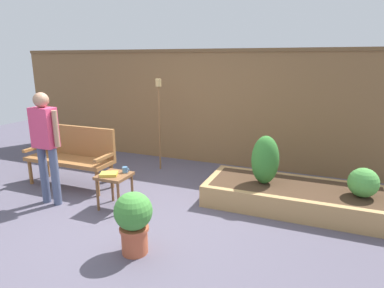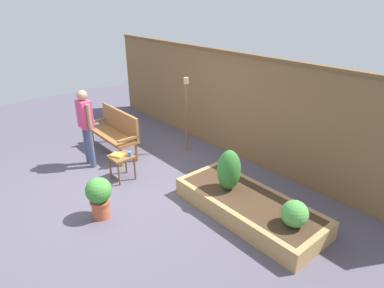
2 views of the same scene
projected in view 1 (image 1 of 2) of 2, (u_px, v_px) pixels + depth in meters
The scene contains 12 objects.
ground_plane at pixel (134, 217), 4.24m from camera, with size 14.00×14.00×0.00m, color #514C5B.
fence_back at pixel (204, 107), 6.29m from camera, with size 8.40×0.14×2.16m.
garden_bench at pixel (73, 152), 5.25m from camera, with size 1.44×0.48×0.94m.
side_table at pixel (115, 180), 4.42m from camera, with size 0.40×0.40×0.48m.
cup_on_table at pixel (125, 170), 4.46m from camera, with size 0.11×0.07×0.08m.
book_on_table at pixel (109, 174), 4.36m from camera, with size 0.22×0.17×0.04m, color gold.
potted_boxwood at pixel (134, 219), 3.38m from camera, with size 0.40×0.40×0.67m.
raised_planter_bed at pixel (294, 196), 4.51m from camera, with size 2.40×1.00×0.30m.
shrub_near_bench at pixel (265, 160), 4.50m from camera, with size 0.38×0.38×0.68m.
shrub_far_corner at pixel (363, 183), 4.10m from camera, with size 0.37×0.37×0.37m.
tiki_torch at pixel (159, 108), 5.83m from camera, with size 0.10×0.10×1.64m.
person_by_bench at pixel (45, 139), 4.43m from camera, with size 0.47×0.20×1.56m.
Camera 1 is at (2.14, -3.30, 1.98)m, focal length 30.75 mm.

